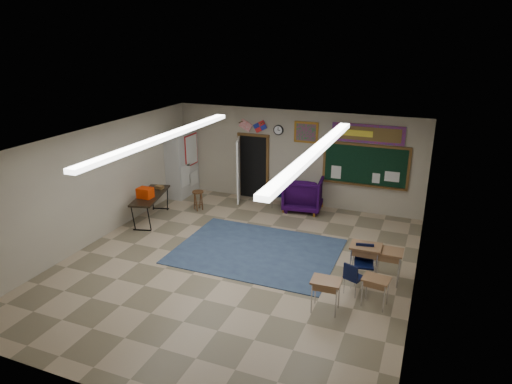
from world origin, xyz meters
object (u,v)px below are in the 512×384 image
at_px(student_desk_front_right, 387,264).
at_px(folding_table, 151,206).
at_px(student_desk_front_left, 365,260).
at_px(wooden_stool, 198,200).
at_px(wingback_armchair, 303,193).

xyz_separation_m(student_desk_front_right, folding_table, (-6.85, 1.06, -0.01)).
xyz_separation_m(student_desk_front_left, wooden_stool, (-5.48, 2.29, -0.14)).
distance_m(wingback_armchair, student_desk_front_right, 4.58).
relative_size(wingback_armchair, student_desk_front_left, 1.45).
bearing_deg(student_desk_front_left, folding_table, 169.13).
bearing_deg(student_desk_front_left, wooden_stool, 156.06).
height_order(wingback_armchair, wooden_stool, wingback_armchair).
bearing_deg(wingback_armchair, folding_table, 25.61).
bearing_deg(wingback_armchair, wooden_stool, 15.94).
bearing_deg(student_desk_front_left, student_desk_front_right, 1.11).
bearing_deg(folding_table, student_desk_front_left, -24.60).
bearing_deg(wingback_armchair, student_desk_front_left, 118.38).
relative_size(wingback_armchair, wooden_stool, 1.93).
relative_size(student_desk_front_left, folding_table, 0.41).
height_order(student_desk_front_right, folding_table, folding_table).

